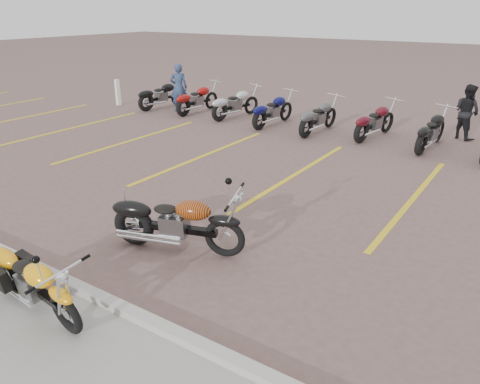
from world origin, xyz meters
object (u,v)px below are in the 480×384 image
object	(u,v)px
person_b	(467,112)
bollard	(118,92)
yellow_cruiser	(36,283)
flame_cruiser	(175,224)
person_a	(179,88)

from	to	relation	value
person_b	bollard	xyz separation A→B (m)	(-12.36, -2.13, -0.30)
yellow_cruiser	flame_cruiser	distance (m)	2.24
flame_cruiser	person_b	xyz separation A→B (m)	(2.59, 9.95, 0.34)
flame_cruiser	person_b	distance (m)	10.28
person_a	person_b	distance (m)	9.73
person_a	bollard	xyz separation A→B (m)	(-2.78, -0.46, -0.37)
yellow_cruiser	bollard	world-z (taller)	bollard
flame_cruiser	bollard	distance (m)	12.52
bollard	person_b	bearing A→B (deg)	9.79
yellow_cruiser	flame_cruiser	xyz separation A→B (m)	(0.42, 2.20, 0.06)
yellow_cruiser	person_b	world-z (taller)	person_b
yellow_cruiser	person_b	distance (m)	12.52
yellow_cruiser	person_a	xyz separation A→B (m)	(-6.58, 10.47, 0.47)
yellow_cruiser	person_a	size ratio (longest dim) A/B	1.12
yellow_cruiser	person_b	xyz separation A→B (m)	(3.01, 12.15, 0.40)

